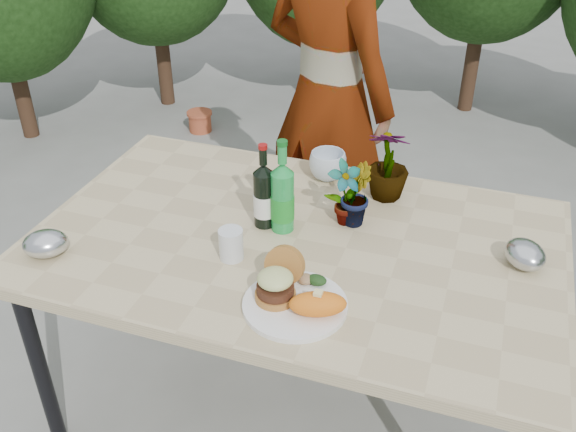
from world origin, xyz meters
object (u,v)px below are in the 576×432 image
(dinner_plate, at_px, (295,305))
(person, at_px, (328,97))
(patio_table, at_px, (296,253))
(wine_bottle, at_px, (264,196))

(dinner_plate, bearing_deg, person, 102.00)
(patio_table, xyz_separation_m, person, (-0.15, 0.85, 0.17))
(patio_table, bearing_deg, wine_bottle, 161.06)
(patio_table, height_order, person, person)
(patio_table, height_order, wine_bottle, wine_bottle)
(patio_table, relative_size, person, 0.93)
(person, bearing_deg, dinner_plate, 126.23)
(dinner_plate, bearing_deg, patio_table, 107.68)
(dinner_plate, relative_size, wine_bottle, 1.00)
(patio_table, relative_size, wine_bottle, 5.71)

